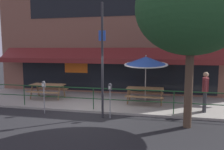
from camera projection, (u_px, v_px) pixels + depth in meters
name	position (u px, v px, depth m)	size (l,w,h in m)	color
ground_plane	(91.00, 113.00, 9.47)	(120.00, 120.00, 0.00)	#232326
patio_deck	(103.00, 101.00, 11.40)	(15.00, 4.00, 0.10)	#9E998E
restaurant_building	(112.00, 32.00, 13.12)	(15.00, 1.60, 7.68)	brown
patio_railing	(93.00, 94.00, 9.67)	(13.84, 0.04, 0.97)	#194723
picnic_table_left	(48.00, 87.00, 11.86)	(1.80, 1.42, 0.76)	#997047
picnic_table_centre	(145.00, 91.00, 10.72)	(1.80, 1.42, 0.76)	#997047
patio_umbrella_centre	(146.00, 61.00, 10.81)	(2.14, 2.14, 2.39)	#B7B2A8
pedestrian_walking	(205.00, 90.00, 9.24)	(0.30, 0.61, 1.71)	#333338
parking_meter_near	(44.00, 87.00, 9.29)	(0.15, 0.16, 1.42)	gray
parking_meter_far	(110.00, 90.00, 8.65)	(0.15, 0.16, 1.42)	gray
street_sign_pole	(102.00, 60.00, 8.62)	(0.28, 0.09, 4.57)	#2D2D33
street_tree_curbside	(196.00, 0.00, 7.17)	(3.82, 3.44, 6.37)	brown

